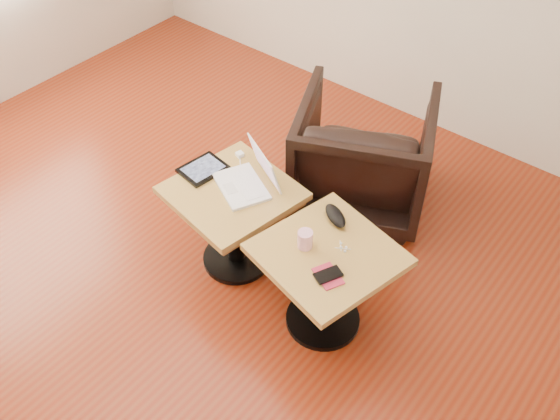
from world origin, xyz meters
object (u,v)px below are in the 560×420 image
Objects in this scene: laptop at (249,179)px; striped_cup at (305,239)px; side_table_right at (327,271)px; armchair at (363,154)px; side_table_left at (233,209)px.

laptop is 4.28× the size of striped_cup.
side_table_right is 0.95m from armchair.
side_table_left is 0.19m from laptop.
laptop is (-0.57, 0.12, 0.17)m from side_table_right.
striped_cup is at bearing -147.16° from side_table_right.
side_table_left is 0.54m from striped_cup.
side_table_right is 7.67× the size of striped_cup.
striped_cup is at bearing 8.10° from laptop.
side_table_right is (0.61, -0.04, 0.00)m from side_table_left.
laptop reaches higher than side_table_left.
armchair is (-0.37, 0.87, -0.04)m from side_table_right.
armchair is at bearing 106.26° from striped_cup.
side_table_left is 0.96× the size of side_table_right.
side_table_right is 0.61m from laptop.
armchair is (0.20, 0.75, -0.21)m from laptop.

